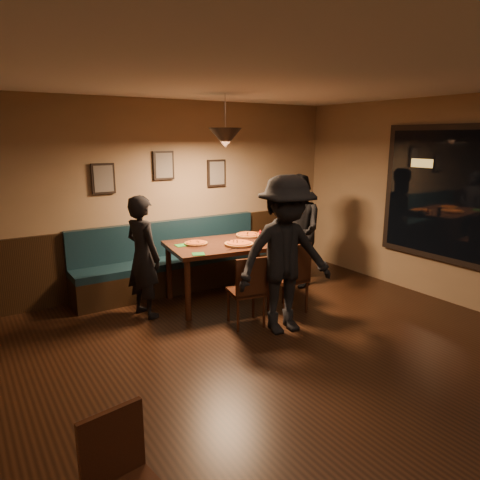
% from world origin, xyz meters
% --- Properties ---
extents(floor, '(7.00, 7.00, 0.00)m').
position_xyz_m(floor, '(0.00, 0.00, 0.00)').
color(floor, black).
rests_on(floor, ground).
extents(ceiling, '(7.00, 7.00, 0.00)m').
position_xyz_m(ceiling, '(0.00, 0.00, 2.80)').
color(ceiling, silver).
rests_on(ceiling, ground).
extents(wall_back, '(6.00, 0.00, 6.00)m').
position_xyz_m(wall_back, '(0.00, 3.50, 1.40)').
color(wall_back, '#8C704F').
rests_on(wall_back, ground).
extents(wainscot, '(5.88, 0.06, 1.00)m').
position_xyz_m(wainscot, '(0.00, 3.47, 0.50)').
color(wainscot, black).
rests_on(wainscot, ground).
extents(booth_bench, '(3.00, 0.60, 1.00)m').
position_xyz_m(booth_bench, '(0.00, 3.20, 0.50)').
color(booth_bench, '#0F232D').
rests_on(booth_bench, ground).
extents(window_frame, '(0.06, 2.56, 1.86)m').
position_xyz_m(window_frame, '(2.96, 0.50, 1.50)').
color(window_frame, black).
rests_on(window_frame, wall_right).
extents(window_glass, '(0.00, 2.40, 2.40)m').
position_xyz_m(window_glass, '(2.93, 0.50, 1.50)').
color(window_glass, black).
rests_on(window_glass, wall_right).
extents(picture_left, '(0.32, 0.04, 0.42)m').
position_xyz_m(picture_left, '(-0.90, 3.47, 1.70)').
color(picture_left, black).
rests_on(picture_left, wall_back).
extents(picture_center, '(0.32, 0.04, 0.42)m').
position_xyz_m(picture_center, '(0.00, 3.47, 1.85)').
color(picture_center, black).
rests_on(picture_center, wall_back).
extents(picture_right, '(0.32, 0.04, 0.42)m').
position_xyz_m(picture_right, '(0.90, 3.47, 1.70)').
color(picture_right, black).
rests_on(picture_right, wall_back).
extents(pendant_lamp, '(0.44, 0.44, 0.25)m').
position_xyz_m(pendant_lamp, '(0.40, 2.37, 2.25)').
color(pendant_lamp, black).
rests_on(pendant_lamp, ceiling).
extents(dining_table, '(1.69, 1.22, 0.84)m').
position_xyz_m(dining_table, '(0.40, 2.37, 0.42)').
color(dining_table, '#311C0D').
rests_on(dining_table, floor).
extents(chair_near_left, '(0.47, 0.47, 0.89)m').
position_xyz_m(chair_near_left, '(0.19, 1.55, 0.44)').
color(chair_near_left, black).
rests_on(chair_near_left, floor).
extents(chair_near_right, '(0.42, 0.42, 0.95)m').
position_xyz_m(chair_near_right, '(0.88, 1.61, 0.47)').
color(chair_near_right, black).
rests_on(chair_near_right, floor).
extents(diner_left, '(0.50, 0.65, 1.57)m').
position_xyz_m(diner_left, '(-0.74, 2.50, 0.78)').
color(diner_left, black).
rests_on(diner_left, floor).
extents(diner_right, '(0.84, 0.97, 1.72)m').
position_xyz_m(diner_right, '(1.69, 2.39, 0.86)').
color(diner_right, black).
rests_on(diner_right, floor).
extents(diner_front, '(1.29, 0.86, 1.85)m').
position_xyz_m(diner_front, '(0.47, 1.16, 0.93)').
color(diner_front, black).
rests_on(diner_front, floor).
extents(pizza_a, '(0.41, 0.41, 0.04)m').
position_xyz_m(pizza_a, '(0.02, 2.52, 0.86)').
color(pizza_a, orange).
rests_on(pizza_a, dining_table).
extents(pizza_b, '(0.42, 0.42, 0.04)m').
position_xyz_m(pizza_b, '(0.48, 2.16, 0.86)').
color(pizza_b, orange).
rests_on(pizza_b, dining_table).
extents(pizza_c, '(0.41, 0.41, 0.04)m').
position_xyz_m(pizza_c, '(0.90, 2.55, 0.86)').
color(pizza_c, '#C28B24').
rests_on(pizza_c, dining_table).
extents(soda_glass, '(0.08, 0.08, 0.15)m').
position_xyz_m(soda_glass, '(1.02, 2.09, 0.91)').
color(soda_glass, black).
rests_on(soda_glass, dining_table).
extents(tabasco_bottle, '(0.03, 0.03, 0.13)m').
position_xyz_m(tabasco_bottle, '(0.97, 2.35, 0.90)').
color(tabasco_bottle, '#A50508').
rests_on(tabasco_bottle, dining_table).
extents(napkin_a, '(0.16, 0.16, 0.01)m').
position_xyz_m(napkin_a, '(-0.18, 2.57, 0.84)').
color(napkin_a, '#217C28').
rests_on(napkin_a, dining_table).
extents(napkin_b, '(0.20, 0.20, 0.01)m').
position_xyz_m(napkin_b, '(-0.20, 2.04, 0.84)').
color(napkin_b, '#1B6627').
rests_on(napkin_b, dining_table).
extents(cutlery_set, '(0.21, 0.06, 0.00)m').
position_xyz_m(cutlery_set, '(0.37, 2.03, 0.84)').
color(cutlery_set, silver).
rests_on(cutlery_set, dining_table).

